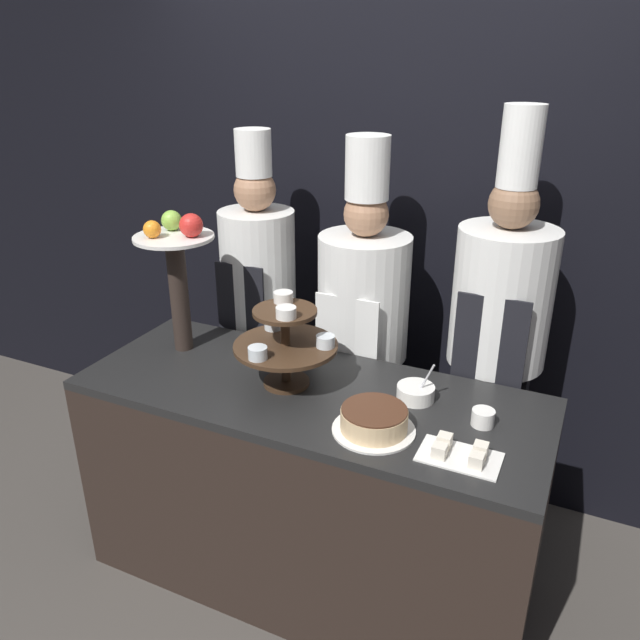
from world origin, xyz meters
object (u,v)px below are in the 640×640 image
object	(u,v)px
fruit_pedestal	(177,262)
chef_left	(259,300)
cup_white	(483,418)
tiered_stand	(286,340)
cake_round	(374,420)
serving_bowl_far	(416,393)
cake_square_tray	(460,453)
chef_center_right	(497,338)
chef_center_left	(363,326)

from	to	relation	value
fruit_pedestal	chef_left	bearing A→B (deg)	76.24
fruit_pedestal	cup_white	bearing A→B (deg)	-2.91
tiered_stand	cake_round	xyz separation A→B (m)	(0.42, -0.16, -0.15)
chef_left	fruit_pedestal	bearing A→B (deg)	-103.76
fruit_pedestal	serving_bowl_far	distance (m)	1.09
cake_round	chef_left	xyz separation A→B (m)	(-0.85, 0.71, 0.03)
tiered_stand	cup_white	world-z (taller)	tiered_stand
cake_square_tray	chef_left	bearing A→B (deg)	147.50
cake_square_tray	chef_center_right	world-z (taller)	chef_center_right
fruit_pedestal	cake_round	world-z (taller)	fruit_pedestal
tiered_stand	serving_bowl_far	size ratio (longest dim) A/B	2.52
cake_round	chef_center_right	distance (m)	0.76
cup_white	cake_round	bearing A→B (deg)	-149.48
cup_white	serving_bowl_far	size ratio (longest dim) A/B	0.50
cake_square_tray	chef_left	xyz separation A→B (m)	(-1.15, 0.73, 0.06)
cake_round	cup_white	world-z (taller)	cake_round
serving_bowl_far	cup_white	bearing A→B (deg)	-14.58
cake_square_tray	chef_center_right	bearing A→B (deg)	92.32
cake_round	tiered_stand	bearing A→B (deg)	158.99
cup_white	serving_bowl_far	distance (m)	0.27
chef_center_left	cake_round	bearing A→B (deg)	-65.76
chef_center_right	cake_square_tray	bearing A→B (deg)	-87.68
tiered_stand	fruit_pedestal	size ratio (longest dim) A/B	0.66
tiered_stand	chef_center_left	bearing A→B (deg)	79.64
chef_left	chef_center_left	xyz separation A→B (m)	(0.54, -0.00, -0.04)
chef_center_right	chef_center_left	bearing A→B (deg)	-180.00
chef_center_left	cup_white	bearing A→B (deg)	-38.67
serving_bowl_far	chef_left	distance (m)	1.02
cake_round	serving_bowl_far	size ratio (longest dim) A/B	1.81
fruit_pedestal	cake_round	xyz separation A→B (m)	(0.96, -0.26, -0.35)
cake_round	cake_square_tray	world-z (taller)	cake_round
tiered_stand	fruit_pedestal	world-z (taller)	fruit_pedestal
cup_white	serving_bowl_far	world-z (taller)	serving_bowl_far
cup_white	cake_square_tray	world-z (taller)	cup_white
cake_square_tray	chef_left	size ratio (longest dim) A/B	0.14
chef_left	chef_center_right	size ratio (longest dim) A/B	0.93
serving_bowl_far	chef_center_right	xyz separation A→B (m)	(0.20, 0.45, 0.07)
cake_square_tray	chef_center_left	distance (m)	0.96
cup_white	serving_bowl_far	xyz separation A→B (m)	(-0.26, 0.07, -0.00)
cake_square_tray	chef_center_left	size ratio (longest dim) A/B	0.14
fruit_pedestal	cake_round	distance (m)	1.06
tiered_stand	chef_left	distance (m)	0.71
cup_white	cake_square_tray	size ratio (longest dim) A/B	0.31
cup_white	cake_square_tray	distance (m)	0.22
cake_round	chef_left	distance (m)	1.11
cake_square_tray	cup_white	bearing A→B (deg)	83.17
fruit_pedestal	chef_left	world-z (taller)	chef_left
fruit_pedestal	tiered_stand	bearing A→B (deg)	-10.05
cake_round	chef_center_left	world-z (taller)	chef_center_left
tiered_stand	fruit_pedestal	bearing A→B (deg)	169.95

